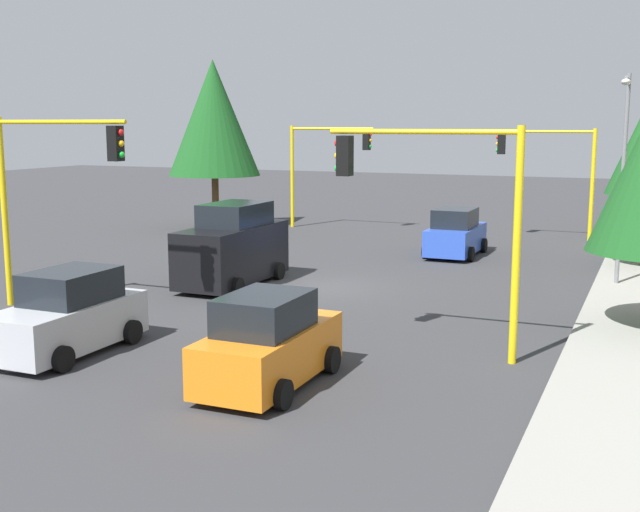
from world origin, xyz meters
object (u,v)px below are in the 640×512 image
tree_opposite_side (214,118)px  car_blue (456,234)px  traffic_signal_far_left (551,161)px  car_silver (68,316)px  traffic_signal_far_right (325,156)px  traffic_signal_near_left (437,194)px  street_lamp_curbside (623,157)px  traffic_signal_near_right (50,175)px  delivery_van_black (233,247)px  car_orange (268,344)px

tree_opposite_side → car_blue: size_ratio=2.15×
traffic_signal_far_left → car_silver: 24.80m
tree_opposite_side → traffic_signal_far_right: bearing=110.5°
traffic_signal_far_left → car_blue: size_ratio=1.29×
traffic_signal_far_left → traffic_signal_near_left: size_ratio=0.97×
traffic_signal_far_right → car_blue: (5.74, 8.31, -2.88)m
tree_opposite_side → car_silver: (21.30, 8.58, -4.79)m
traffic_signal_near_left → car_silver: (3.30, -8.07, -2.93)m
traffic_signal_near_left → street_lamp_curbside: (-9.61, 3.55, 0.52)m
traffic_signal_near_right → street_lamp_curbside: 17.72m
traffic_signal_far_right → traffic_signal_near_right: size_ratio=0.95×
car_silver → car_blue: 18.28m
delivery_van_black → car_silver: (8.62, 0.37, -0.38)m
car_silver → traffic_signal_far_right: bearing=-172.1°
street_lamp_curbside → tree_opposite_side: 21.91m
car_blue → traffic_signal_far_right: bearing=-124.6°
traffic_signal_far_right → car_blue: 10.51m
traffic_signal_near_right → car_silver: traffic_signal_near_right is taller
traffic_signal_far_left → car_silver: traffic_signal_far_left is taller
traffic_signal_near_left → delivery_van_black: traffic_signal_near_left is taller
traffic_signal_far_left → car_orange: bearing=-6.1°
traffic_signal_far_left → delivery_van_black: size_ratio=1.08×
traffic_signal_near_left → tree_opposite_side: 24.59m
street_lamp_curbside → delivery_van_black: street_lamp_curbside is taller
traffic_signal_far_right → traffic_signal_near_left: 22.97m
car_orange → car_silver: size_ratio=0.98×
car_silver → tree_opposite_side: bearing=-158.0°
tree_opposite_side → street_lamp_curbside: bearing=67.4°
car_silver → traffic_signal_near_left: bearing=112.2°
traffic_signal_near_right → street_lamp_curbside: street_lamp_curbside is taller
delivery_van_black → car_blue: (-8.93, 5.47, -0.38)m
traffic_signal_near_left → car_orange: (3.58, -2.57, -2.93)m
delivery_van_black → car_orange: (8.90, 5.87, -0.39)m
street_lamp_curbside → car_orange: 14.94m
traffic_signal_far_left → car_orange: traffic_signal_far_left is taller
car_orange → car_blue: 17.84m
traffic_signal_near_left → car_blue: traffic_signal_near_left is taller
street_lamp_curbside → delivery_van_black: size_ratio=1.46×
traffic_signal_far_left → delivery_van_black: traffic_signal_far_left is taller
traffic_signal_near_right → car_blue: size_ratio=1.39×
traffic_signal_near_right → tree_opposite_side: size_ratio=0.65×
street_lamp_curbside → delivery_van_black: (4.29, -11.99, -3.07)m
delivery_van_black → car_orange: size_ratio=1.21×
traffic_signal_far_left → tree_opposite_side: bearing=-83.1°
car_silver → traffic_signal_far_left: bearing=161.0°
traffic_signal_far_left → traffic_signal_near_left: 20.00m
car_silver → street_lamp_curbside: bearing=138.0°
street_lamp_curbside → traffic_signal_near_left: bearing=-20.3°
traffic_signal_far_right → street_lamp_curbside: (10.39, 14.84, 0.57)m
delivery_van_black → car_silver: size_ratio=1.18×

